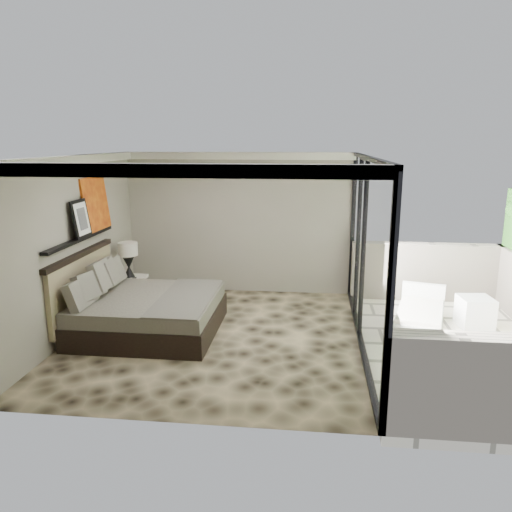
# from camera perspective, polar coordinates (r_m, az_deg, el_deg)

# --- Properties ---
(floor) EXTENTS (5.00, 5.00, 0.00)m
(floor) POSITION_cam_1_polar(r_m,az_deg,el_deg) (8.01, -4.56, -9.12)
(floor) COLOR black
(floor) RESTS_ON ground
(ceiling) EXTENTS (4.50, 5.00, 0.02)m
(ceiling) POSITION_cam_1_polar(r_m,az_deg,el_deg) (7.42, -4.96, 11.25)
(ceiling) COLOR silver
(ceiling) RESTS_ON back_wall
(back_wall) EXTENTS (4.50, 0.02, 2.80)m
(back_wall) POSITION_cam_1_polar(r_m,az_deg,el_deg) (10.01, -1.98, 3.74)
(back_wall) COLOR gray
(back_wall) RESTS_ON floor
(left_wall) EXTENTS (0.02, 5.00, 2.80)m
(left_wall) POSITION_cam_1_polar(r_m,az_deg,el_deg) (8.32, -20.06, 1.05)
(left_wall) COLOR gray
(left_wall) RESTS_ON floor
(glass_wall) EXTENTS (0.08, 5.00, 2.80)m
(glass_wall) POSITION_cam_1_polar(r_m,az_deg,el_deg) (7.49, 12.38, 0.27)
(glass_wall) COLOR white
(glass_wall) RESTS_ON floor
(terrace_slab) EXTENTS (3.00, 5.00, 0.12)m
(terrace_slab) POSITION_cam_1_polar(r_m,az_deg,el_deg) (8.22, 22.48, -9.98)
(terrace_slab) COLOR beige
(terrace_slab) RESTS_ON ground
(picture_ledge) EXTENTS (0.12, 2.20, 0.05)m
(picture_ledge) POSITION_cam_1_polar(r_m,az_deg,el_deg) (8.37, -19.44, 1.85)
(picture_ledge) COLOR black
(picture_ledge) RESTS_ON left_wall
(bed) EXTENTS (2.22, 2.15, 1.23)m
(bed) POSITION_cam_1_polar(r_m,az_deg,el_deg) (8.27, -12.80, -6.03)
(bed) COLOR black
(bed) RESTS_ON floor
(nightstand) EXTENTS (0.65, 0.65, 0.56)m
(nightstand) POSITION_cam_1_polar(r_m,az_deg,el_deg) (9.72, -14.20, -3.74)
(nightstand) COLOR black
(nightstand) RESTS_ON floor
(table_lamp) EXTENTS (0.36, 0.36, 0.66)m
(table_lamp) POSITION_cam_1_polar(r_m,az_deg,el_deg) (9.58, -14.40, 0.12)
(table_lamp) COLOR black
(table_lamp) RESTS_ON nightstand
(abstract_canvas) EXTENTS (0.13, 0.90, 0.90)m
(abstract_canvas) POSITION_cam_1_polar(r_m,az_deg,el_deg) (8.91, -17.87, 5.71)
(abstract_canvas) COLOR #A64F0E
(abstract_canvas) RESTS_ON picture_ledge
(framed_print) EXTENTS (0.11, 0.50, 0.60)m
(framed_print) POSITION_cam_1_polar(r_m,az_deg,el_deg) (8.29, -19.38, 4.04)
(framed_print) COLOR black
(framed_print) RESTS_ON picture_ledge
(ottoman) EXTENTS (0.56, 0.56, 0.51)m
(ottoman) POSITION_cam_1_polar(r_m,az_deg,el_deg) (9.03, 23.74, -5.91)
(ottoman) COLOR silver
(ottoman) RESTS_ON terrace_slab
(lounger) EXTENTS (1.07, 1.59, 0.57)m
(lounger) POSITION_cam_1_polar(r_m,az_deg,el_deg) (8.77, 18.24, -6.53)
(lounger) COLOR silver
(lounger) RESTS_ON terrace_slab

